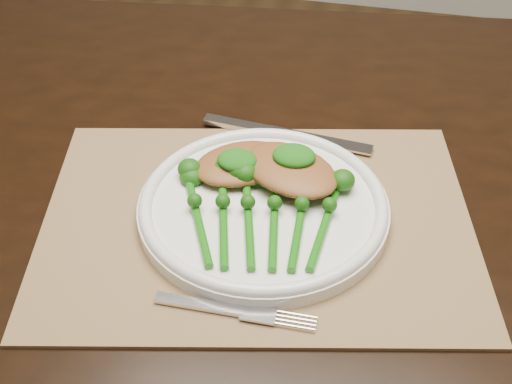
% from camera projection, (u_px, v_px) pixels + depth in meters
% --- Properties ---
extents(dining_table, '(1.70, 1.09, 0.75)m').
position_uv_depth(dining_table, '(280.00, 353.00, 1.14)').
color(dining_table, black).
rests_on(dining_table, ground).
extents(placemat, '(0.56, 0.46, 0.00)m').
position_uv_depth(placemat, '(257.00, 221.00, 0.82)').
color(placemat, olive).
rests_on(placemat, dining_table).
extents(dinner_plate, '(0.29, 0.29, 0.03)m').
position_uv_depth(dinner_plate, '(263.00, 206.00, 0.82)').
color(dinner_plate, white).
rests_on(dinner_plate, placemat).
extents(knife, '(0.23, 0.04, 0.01)m').
position_uv_depth(knife, '(270.00, 131.00, 0.95)').
color(knife, silver).
rests_on(knife, placemat).
extents(fork, '(0.17, 0.02, 0.01)m').
position_uv_depth(fork, '(245.00, 312.00, 0.71)').
color(fork, silver).
rests_on(fork, placemat).
extents(chicken_fillet_left, '(0.14, 0.13, 0.02)m').
position_uv_depth(chicken_fillet_left, '(242.00, 163.00, 0.85)').
color(chicken_fillet_left, brown).
rests_on(chicken_fillet_left, dinner_plate).
extents(chicken_fillet_right, '(0.15, 0.14, 0.02)m').
position_uv_depth(chicken_fillet_right, '(290.00, 169.00, 0.83)').
color(chicken_fillet_right, brown).
rests_on(chicken_fillet_right, dinner_plate).
extents(pesto_dollop_left, '(0.05, 0.04, 0.02)m').
position_uv_depth(pesto_dollop_left, '(237.00, 160.00, 0.84)').
color(pesto_dollop_left, '#0E480A').
rests_on(pesto_dollop_left, chicken_fillet_left).
extents(pesto_dollop_right, '(0.05, 0.04, 0.02)m').
position_uv_depth(pesto_dollop_right, '(294.00, 156.00, 0.83)').
color(pesto_dollop_right, '#0E480A').
rests_on(pesto_dollop_right, chicken_fillet_right).
extents(broccolini_bundle, '(0.19, 0.21, 0.04)m').
position_uv_depth(broccolini_bundle, '(261.00, 222.00, 0.78)').
color(broccolini_bundle, '#14600C').
rests_on(broccolini_bundle, dinner_plate).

